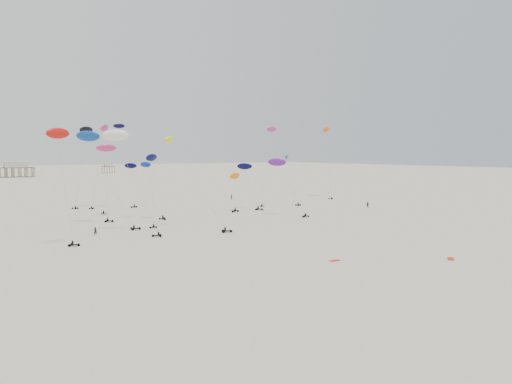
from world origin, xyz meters
TOP-DOWN VIEW (x-y plane):
  - ground_plane at (0.00, 200.00)m, footprint 900.00×900.00m
  - pavilion_main at (-10.00, 350.00)m, footprint 21.00×13.00m
  - pavilion_small at (60.00, 380.00)m, footprint 9.00×7.00m
  - rig_0 at (13.68, 111.66)m, footprint 4.42×9.34m
  - rig_1 at (-19.96, 127.04)m, footprint 9.16×7.95m
  - rig_2 at (-8.31, 135.73)m, footprint 7.74×6.15m
  - rig_3 at (-18.24, 108.33)m, footprint 7.20×10.72m
  - rig_4 at (-25.40, 115.28)m, footprint 6.73×12.33m
  - rig_5 at (25.05, 117.26)m, footprint 9.23×5.92m
  - rig_6 at (-43.40, 83.02)m, footprint 5.00×4.36m
  - rig_7 at (-16.65, 87.24)m, footprint 9.21×16.28m
  - rig_8 at (-23.25, 141.88)m, footprint 8.18×5.97m
  - rig_10 at (12.84, 95.01)m, footprint 6.12×11.24m
  - rig_11 at (34.45, 118.78)m, footprint 8.75×15.93m
  - rig_12 at (7.31, 108.92)m, footprint 4.88×4.63m
  - rig_14 at (-31.34, 105.38)m, footprint 9.12×18.40m
  - rig_15 at (57.99, 128.26)m, footprint 8.94×12.97m
  - rig_16 at (-19.13, 137.55)m, footprint 7.93×5.79m
  - rig_17 at (-29.91, 92.13)m, footprint 7.81×14.19m
  - rig_19 at (-18.36, 104.34)m, footprint 8.74×16.15m
  - spectator_0 at (-35.79, 90.68)m, footprint 0.78×0.61m
  - spectator_1 at (43.34, 94.17)m, footprint 1.27×1.09m
  - spectator_3 at (24.56, 138.77)m, footprint 0.81×0.59m
  - grounded_kite_a at (2.02, 38.96)m, footprint 2.29×2.05m
  - grounded_kite_b at (-13.27, 47.91)m, footprint 1.80×0.70m

SIDE VIEW (x-z plane):
  - ground_plane at x=0.00m, z-range 0.00..0.00m
  - spectator_0 at x=-35.79m, z-range -0.95..0.95m
  - spectator_1 at x=43.34m, z-range -1.12..1.12m
  - spectator_3 at x=24.56m, z-range -1.05..1.05m
  - grounded_kite_a at x=2.02m, z-range -0.04..0.04m
  - grounded_kite_b at x=-13.27m, z-range -0.04..0.04m
  - pavilion_small at x=60.00m, z-range -0.51..7.49m
  - pavilion_main at x=-10.00m, z-range -0.68..9.12m
  - rig_3 at x=-18.24m, z-range -0.48..14.31m
  - rig_12 at x=7.31m, z-range 1.55..12.29m
  - rig_0 at x=13.68m, z-range 2.11..15.29m
  - rig_2 at x=-8.31m, z-range 2.40..15.84m
  - rig_11 at x=34.45m, z-range -0.59..19.18m
  - rig_10 at x=12.84m, z-range 3.39..18.74m
  - rig_7 at x=-16.65m, z-range -0.12..22.55m
  - rig_19 at x=-18.36m, z-range 2.40..22.23m
  - rig_4 at x=-25.40m, z-range 4.42..23.53m
  - rig_1 at x=-19.96m, z-range 2.04..26.29m
  - rig_6 at x=-43.40m, z-range 4.76..25.04m
  - rig_17 at x=-29.91m, z-range 6.03..27.89m
  - rig_14 at x=-31.34m, z-range 5.33..28.77m
  - rig_5 at x=25.05m, z-range 6.62..30.74m
  - rig_8 at x=-23.25m, z-range 7.34..31.04m
  - rig_16 at x=-19.13m, z-range 8.74..33.12m
  - rig_15 at x=57.99m, z-range 9.82..36.16m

